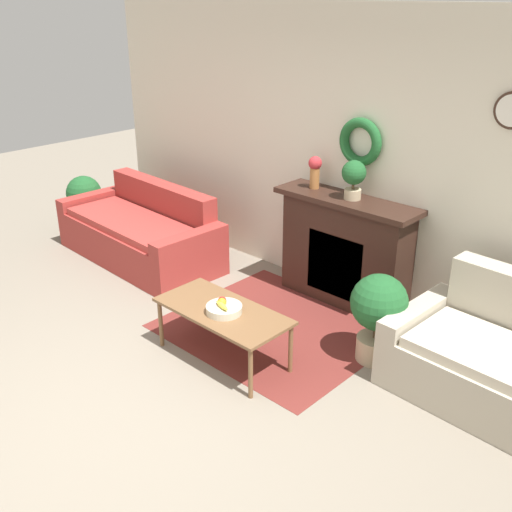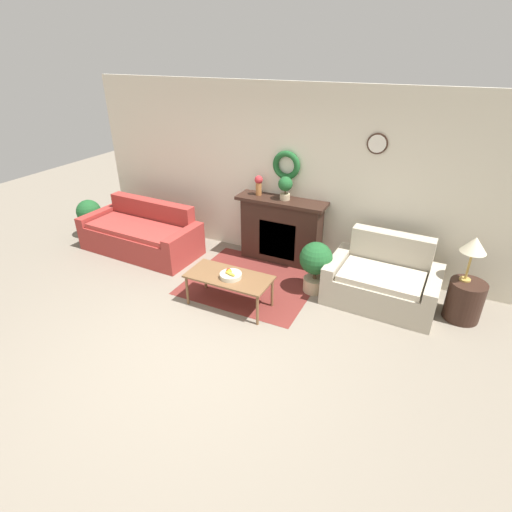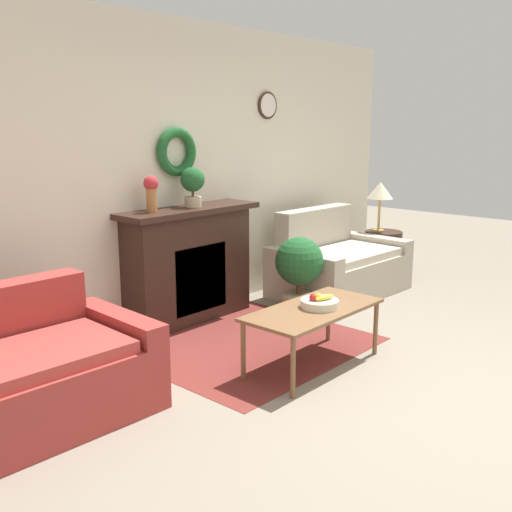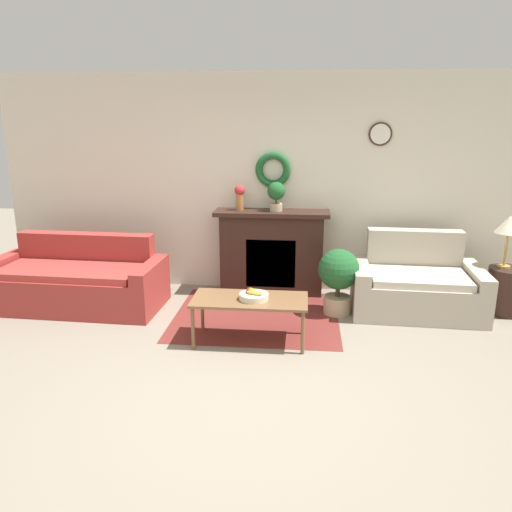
# 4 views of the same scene
# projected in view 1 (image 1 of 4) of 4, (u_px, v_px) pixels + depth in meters

# --- Properties ---
(ground_plane) EXTENTS (16.00, 16.00, 0.00)m
(ground_plane) POSITION_uv_depth(u_px,v_px,m) (125.00, 419.00, 4.22)
(ground_plane) COLOR gray
(floor_rug) EXTENTS (1.83, 1.63, 0.01)m
(floor_rug) POSITION_uv_depth(u_px,v_px,m) (277.00, 327.00, 5.38)
(floor_rug) COLOR maroon
(floor_rug) RESTS_ON ground_plane
(wall_back) EXTENTS (6.80, 0.15, 2.70)m
(wall_back) POSITION_uv_depth(u_px,v_px,m) (358.00, 160.00, 5.48)
(wall_back) COLOR beige
(wall_back) RESTS_ON ground_plane
(fireplace) EXTENTS (1.41, 0.41, 1.06)m
(fireplace) POSITION_uv_depth(u_px,v_px,m) (345.00, 250.00, 5.64)
(fireplace) COLOR #331E16
(fireplace) RESTS_ON ground_plane
(couch_left) EXTENTS (2.04, 0.97, 0.81)m
(couch_left) POSITION_uv_depth(u_px,v_px,m) (142.00, 233.00, 6.68)
(couch_left) COLOR #9E332D
(couch_left) RESTS_ON ground_plane
(loveseat_right) EXTENTS (1.47, 0.98, 0.88)m
(loveseat_right) POSITION_uv_depth(u_px,v_px,m) (496.00, 361.00, 4.36)
(loveseat_right) COLOR #B2A893
(loveseat_right) RESTS_ON ground_plane
(coffee_table) EXTENTS (1.13, 0.53, 0.45)m
(coffee_table) POSITION_uv_depth(u_px,v_px,m) (223.00, 314.00, 4.77)
(coffee_table) COLOR brown
(coffee_table) RESTS_ON ground_plane
(fruit_bowl) EXTENTS (0.29, 0.29, 0.12)m
(fruit_bowl) POSITION_uv_depth(u_px,v_px,m) (224.00, 308.00, 4.69)
(fruit_bowl) COLOR beige
(fruit_bowl) RESTS_ON coffee_table
(vase_on_mantel_left) EXTENTS (0.13, 0.13, 0.31)m
(vase_on_mantel_left) POSITION_uv_depth(u_px,v_px,m) (315.00, 170.00, 5.61)
(vase_on_mantel_left) COLOR #AD6B38
(vase_on_mantel_left) RESTS_ON fireplace
(potted_plant_on_mantel) EXTENTS (0.22, 0.22, 0.35)m
(potted_plant_on_mantel) POSITION_uv_depth(u_px,v_px,m) (354.00, 176.00, 5.30)
(potted_plant_on_mantel) COLOR tan
(potted_plant_on_mantel) RESTS_ON fireplace
(potted_plant_floor_by_couch) EXTENTS (0.43, 0.43, 0.69)m
(potted_plant_floor_by_couch) POSITION_uv_depth(u_px,v_px,m) (84.00, 197.00, 7.43)
(potted_plant_floor_by_couch) COLOR tan
(potted_plant_floor_by_couch) RESTS_ON ground_plane
(potted_plant_floor_by_loveseat) EXTENTS (0.46, 0.46, 0.75)m
(potted_plant_floor_by_loveseat) POSITION_uv_depth(u_px,v_px,m) (378.00, 310.00, 4.74)
(potted_plant_floor_by_loveseat) COLOR tan
(potted_plant_floor_by_loveseat) RESTS_ON ground_plane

